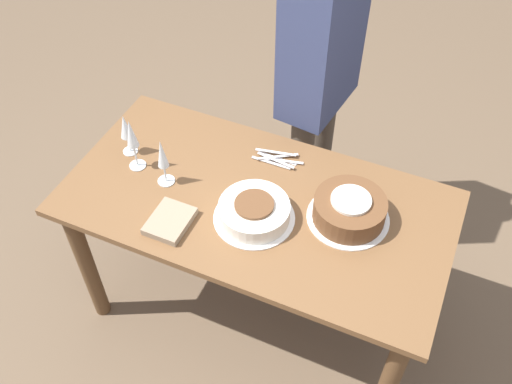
# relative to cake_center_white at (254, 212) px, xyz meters

# --- Properties ---
(ground_plane) EXTENTS (12.00, 12.00, 0.00)m
(ground_plane) POSITION_rel_cake_center_white_xyz_m (0.03, -0.08, -0.81)
(ground_plane) COLOR brown
(dining_table) EXTENTS (1.49, 0.76, 0.78)m
(dining_table) POSITION_rel_cake_center_white_xyz_m (0.03, -0.08, -0.17)
(dining_table) COLOR brown
(dining_table) RESTS_ON ground_plane
(cake_center_white) EXTENTS (0.30, 0.30, 0.08)m
(cake_center_white) POSITION_rel_cake_center_white_xyz_m (0.00, 0.00, 0.00)
(cake_center_white) COLOR white
(cake_center_white) RESTS_ON dining_table
(cake_front_chocolate) EXTENTS (0.31, 0.31, 0.11)m
(cake_front_chocolate) POSITION_rel_cake_center_white_xyz_m (-0.32, -0.14, 0.01)
(cake_front_chocolate) COLOR white
(cake_front_chocolate) RESTS_ON dining_table
(wine_glass_near) EXTENTS (0.07, 0.07, 0.21)m
(wine_glass_near) POSITION_rel_cake_center_white_xyz_m (0.39, -0.03, 0.10)
(wine_glass_near) COLOR silver
(wine_glass_near) RESTS_ON dining_table
(wine_glass_far) EXTENTS (0.06, 0.06, 0.19)m
(wine_glass_far) POSITION_rel_cake_center_white_xyz_m (0.61, -0.12, 0.09)
(wine_glass_far) COLOR silver
(wine_glass_far) RESTS_ON dining_table
(wine_glass_extra) EXTENTS (0.07, 0.07, 0.24)m
(wine_glass_extra) POSITION_rel_cake_center_white_xyz_m (0.54, -0.06, 0.12)
(wine_glass_extra) COLOR silver
(wine_glass_extra) RESTS_ON dining_table
(fork_pile) EXTENTS (0.21, 0.10, 0.02)m
(fork_pile) POSITION_rel_cake_center_white_xyz_m (0.04, -0.32, -0.03)
(fork_pile) COLOR silver
(fork_pile) RESTS_ON dining_table
(napkin_stack) EXTENTS (0.14, 0.18, 0.03)m
(napkin_stack) POSITION_rel_cake_center_white_xyz_m (0.27, 0.15, -0.02)
(napkin_stack) COLOR gray
(napkin_stack) RESTS_ON dining_table
(person_cutting) EXTENTS (0.27, 0.42, 1.64)m
(person_cutting) POSITION_rel_cake_center_white_xyz_m (0.01, -0.72, 0.18)
(person_cutting) COLOR #4C4238
(person_cutting) RESTS_ON ground_plane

